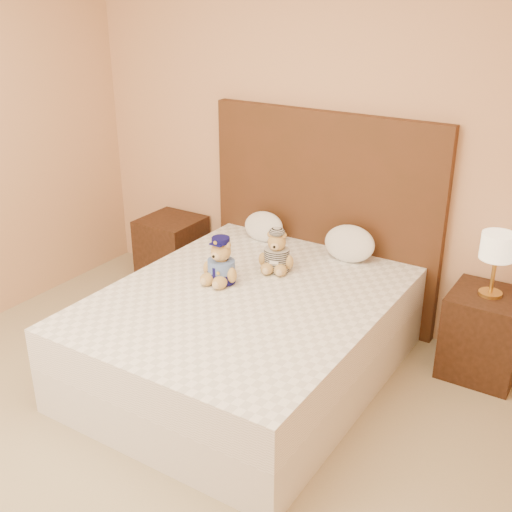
% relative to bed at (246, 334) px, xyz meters
% --- Properties ---
extents(ground, '(4.00, 4.50, 0.00)m').
position_rel_bed_xyz_m(ground, '(0.00, -1.20, -0.28)').
color(ground, tan).
rests_on(ground, ground).
extents(room_walls, '(4.04, 4.52, 2.72)m').
position_rel_bed_xyz_m(room_walls, '(0.00, -0.74, 1.53)').
color(room_walls, tan).
rests_on(room_walls, ground).
extents(bed, '(1.60, 2.00, 0.55)m').
position_rel_bed_xyz_m(bed, '(0.00, 0.00, 0.00)').
color(bed, white).
rests_on(bed, ground).
extents(headboard, '(1.75, 0.08, 1.50)m').
position_rel_bed_xyz_m(headboard, '(0.00, 1.01, 0.47)').
color(headboard, '#4B2816').
rests_on(headboard, ground).
extents(nightstand_left, '(0.45, 0.45, 0.55)m').
position_rel_bed_xyz_m(nightstand_left, '(-1.25, 0.80, -0.00)').
color(nightstand_left, '#3D2013').
rests_on(nightstand_left, ground).
extents(nightstand_right, '(0.45, 0.45, 0.55)m').
position_rel_bed_xyz_m(nightstand_right, '(1.25, 0.80, -0.00)').
color(nightstand_right, '#3D2013').
rests_on(nightstand_right, ground).
extents(lamp, '(0.20, 0.20, 0.40)m').
position_rel_bed_xyz_m(lamp, '(1.25, 0.80, 0.57)').
color(lamp, gold).
rests_on(lamp, nightstand_right).
extents(teddy_police, '(0.26, 0.25, 0.30)m').
position_rel_bed_xyz_m(teddy_police, '(-0.23, 0.07, 0.42)').
color(teddy_police, tan).
rests_on(teddy_police, bed).
extents(teddy_prisoner, '(0.31, 0.30, 0.28)m').
position_rel_bed_xyz_m(teddy_prisoner, '(-0.03, 0.42, 0.41)').
color(teddy_prisoner, tan).
rests_on(teddy_prisoner, bed).
extents(pillow_left, '(0.32, 0.20, 0.22)m').
position_rel_bed_xyz_m(pillow_left, '(-0.39, 0.83, 0.39)').
color(pillow_left, white).
rests_on(pillow_left, bed).
extents(pillow_right, '(0.36, 0.23, 0.26)m').
position_rel_bed_xyz_m(pillow_right, '(0.29, 0.83, 0.40)').
color(pillow_right, white).
rests_on(pillow_right, bed).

